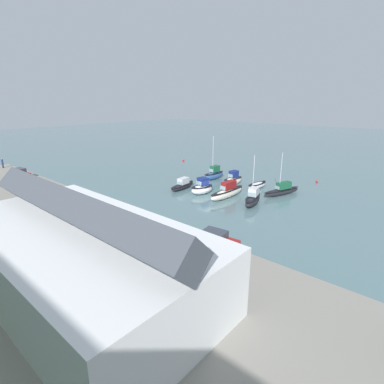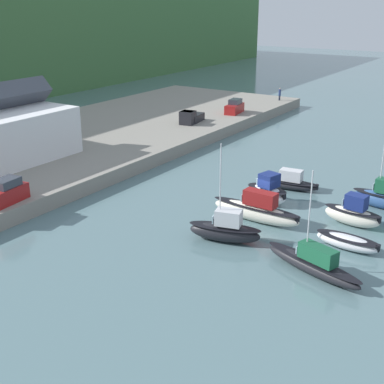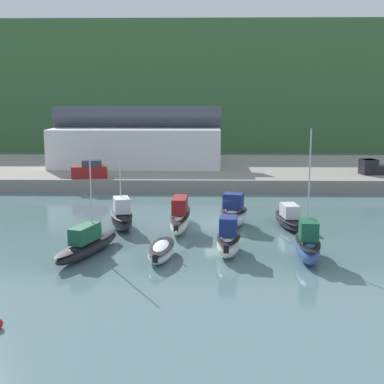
{
  "view_description": "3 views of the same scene",
  "coord_description": "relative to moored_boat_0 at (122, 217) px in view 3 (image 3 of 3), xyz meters",
  "views": [
    {
      "loc": [
        -31.04,
        39.3,
        16.21
      ],
      "look_at": [
        0.21,
        3.54,
        1.47
      ],
      "focal_mm": 28.0,
      "sensor_mm": 36.0,
      "label": 1
    },
    {
      "loc": [
        -42.96,
        -20.6,
        18.7
      ],
      "look_at": [
        -3.88,
        4.96,
        1.59
      ],
      "focal_mm": 50.0,
      "sensor_mm": 36.0,
      "label": 2
    },
    {
      "loc": [
        -1.48,
        -46.24,
        11.39
      ],
      "look_at": [
        -2.63,
        9.14,
        1.33
      ],
      "focal_mm": 50.0,
      "sensor_mm": 36.0,
      "label": 3
    }
  ],
  "objects": [
    {
      "name": "parked_car_2",
      "position": [
        -6.57,
        18.52,
        1.45
      ],
      "size": [
        4.39,
        2.31,
        2.16
      ],
      "rotation": [
        0.0,
        0.0,
        1.7
      ],
      "color": "maroon",
      "rests_on": "quay_promenade"
    },
    {
      "name": "moored_boat_0",
      "position": [
        0.0,
        0.0,
        0.0
      ],
      "size": [
        3.22,
        6.23,
        8.14
      ],
      "rotation": [
        0.0,
        0.0,
        0.25
      ],
      "color": "black",
      "rests_on": "ground_plane"
    },
    {
      "name": "moored_boat_3",
      "position": [
        14.56,
        0.85,
        -0.3
      ],
      "size": [
        2.41,
        6.67,
        2.07
      ],
      "rotation": [
        0.0,
        0.0,
        0.11
      ],
      "color": "black",
      "rests_on": "ground_plane"
    },
    {
      "name": "moored_boat_2",
      "position": [
        9.74,
        0.96,
        0.08
      ],
      "size": [
        3.24,
        4.77,
        2.98
      ],
      "rotation": [
        0.0,
        0.0,
        -0.24
      ],
      "color": "white",
      "rests_on": "ground_plane"
    },
    {
      "name": "ground_plane",
      "position": [
        8.51,
        1.28,
        -1.03
      ],
      "size": [
        320.0,
        320.0,
        0.0
      ],
      "primitive_type": "plane",
      "color": "slate"
    },
    {
      "name": "moored_boat_5",
      "position": [
        4.1,
        -8.72,
        -0.44
      ],
      "size": [
        2.13,
        5.29,
        1.09
      ],
      "rotation": [
        0.0,
        0.0,
        -0.08
      ],
      "color": "white",
      "rests_on": "ground_plane"
    },
    {
      "name": "quay_promenade",
      "position": [
        8.51,
        30.46,
        -0.25
      ],
      "size": [
        95.37,
        27.35,
        1.56
      ],
      "color": "gray",
      "rests_on": "ground_plane"
    },
    {
      "name": "moored_boat_7",
      "position": [
        14.38,
        -8.73,
        0.06
      ],
      "size": [
        2.09,
        5.83,
        9.16
      ],
      "rotation": [
        0.0,
        0.0,
        -0.08
      ],
      "color": "#33568E",
      "rests_on": "ground_plane"
    },
    {
      "name": "moored_boat_4",
      "position": [
        -1.25,
        -7.95,
        -0.2
      ],
      "size": [
        4.01,
        8.39,
        7.61
      ],
      "rotation": [
        0.0,
        0.0,
        -0.32
      ],
      "color": "black",
      "rests_on": "ground_plane"
    },
    {
      "name": "pickup_truck_0",
      "position": [
        28.85,
        22.32,
        1.35
      ],
      "size": [
        4.96,
        2.61,
        1.9
      ],
      "rotation": [
        0.0,
        0.0,
        1.71
      ],
      "color": "black",
      "rests_on": "quay_promenade"
    },
    {
      "name": "moored_boat_1",
      "position": [
        5.09,
        -0.22,
        0.03
      ],
      "size": [
        1.96,
        8.63,
        2.87
      ],
      "rotation": [
        0.0,
        0.0,
        -0.04
      ],
      "color": "white",
      "rests_on": "ground_plane"
    },
    {
      "name": "harbor_clubhouse",
      "position": [
        -2.25,
        30.64,
        3.49
      ],
      "size": [
        23.62,
        11.89,
        8.36
      ],
      "color": "white",
      "rests_on": "quay_promenade"
    },
    {
      "name": "hillside_backdrop",
      "position": [
        8.51,
        95.69,
        12.0
      ],
      "size": [
        240.0,
        67.92,
        26.05
      ],
      "color": "#42703D",
      "rests_on": "ground_plane"
    },
    {
      "name": "moored_boat_6",
      "position": [
        8.89,
        -7.6,
        0.03
      ],
      "size": [
        2.23,
        5.21,
        2.85
      ],
      "rotation": [
        0.0,
        0.0,
        -0.11
      ],
      "color": "white",
      "rests_on": "ground_plane"
    }
  ]
}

